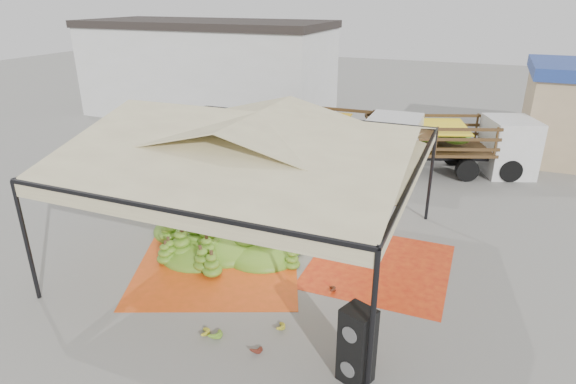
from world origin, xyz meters
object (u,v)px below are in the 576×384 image
at_px(speaker_stack, 357,346).
at_px(vendor, 296,165).
at_px(banana_heap, 224,228).
at_px(truck_right, 456,140).
at_px(truck_left, 335,135).

distance_m(speaker_stack, vendor, 9.94).
height_order(banana_heap, speaker_stack, speaker_stack).
distance_m(banana_heap, speaker_stack, 6.15).
height_order(banana_heap, truck_right, truck_right).
distance_m(speaker_stack, truck_right, 12.69).
height_order(truck_left, truck_right, truck_left).
relative_size(speaker_stack, vendor, 0.92).
distance_m(speaker_stack, truck_left, 11.67).
xyz_separation_m(banana_heap, vendor, (0.23, 5.06, 0.31)).
xyz_separation_m(speaker_stack, vendor, (-4.66, 8.78, 0.07)).
height_order(speaker_stack, truck_left, truck_left).
bearing_deg(truck_left, speaker_stack, -71.62).
relative_size(banana_heap, truck_left, 0.70).
bearing_deg(truck_right, vendor, -164.58).
bearing_deg(vendor, truck_left, -95.09).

